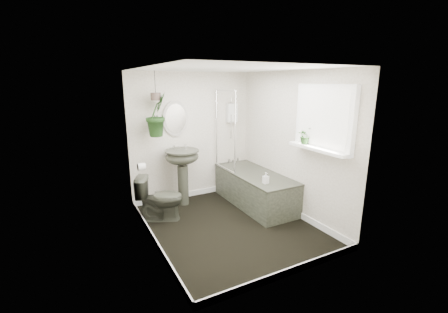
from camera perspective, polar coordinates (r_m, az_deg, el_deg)
name	(u,v)px	position (r m, az deg, el deg)	size (l,w,h in m)	color
floor	(229,226)	(4.69, 0.88, -13.05)	(2.30, 2.80, 0.02)	black
ceiling	(229,68)	(4.18, 1.00, 16.54)	(2.30, 2.80, 0.02)	white
wall_back	(192,136)	(5.54, -6.12, 3.83)	(2.30, 0.02, 2.30)	white
wall_front	(295,180)	(3.17, 13.32, -4.35)	(2.30, 0.02, 2.30)	white
wall_left	(148,162)	(3.88, -14.24, -1.01)	(0.02, 2.80, 2.30)	white
wall_right	(292,144)	(4.94, 12.82, 2.29)	(0.02, 2.80, 2.30)	white
skirting	(229,222)	(4.67, 0.88, -12.40)	(2.30, 2.80, 0.10)	white
bathtub	(255,189)	(5.35, 5.87, -6.11)	(0.72, 1.72, 0.58)	#313429
bath_screen	(225,131)	(5.34, 0.24, 4.93)	(0.04, 0.72, 1.40)	silver
shower_box	(232,113)	(5.76, 1.51, 8.32)	(0.20, 0.10, 0.35)	white
oval_mirror	(176,119)	(5.34, -9.20, 7.14)	(0.46, 0.03, 0.62)	#B7AFA6
wall_sconce	(153,126)	(5.23, -13.29, 5.70)	(0.04, 0.04, 0.22)	black
toilet_roll_holder	(142,167)	(4.62, -15.44, -1.89)	(0.11, 0.11, 0.11)	white
window_recess	(324,118)	(4.31, 18.53, 6.96)	(0.08, 1.00, 0.90)	white
window_sill	(318,149)	(4.33, 17.45, 1.42)	(0.18, 1.00, 0.04)	white
window_blinds	(322,118)	(4.28, 18.11, 6.94)	(0.01, 0.86, 0.76)	white
toilet	(160,198)	(4.84, -12.09, -7.74)	(0.40, 0.70, 0.72)	#313429
pedestal_sink	(183,177)	(5.31, -7.83, -3.94)	(0.59, 0.50, 1.00)	#313429
sill_plant	(305,135)	(4.50, 15.24, 3.89)	(0.22, 0.19, 0.25)	black
hanging_plant	(157,115)	(5.03, -12.69, 7.77)	(0.39, 0.31, 0.70)	black
soap_bottle	(266,178)	(4.73, 7.96, -4.07)	(0.08, 0.08, 0.18)	black
hanging_pot	(156,97)	(5.01, -12.88, 11.08)	(0.16, 0.16, 0.12)	#4F3E37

